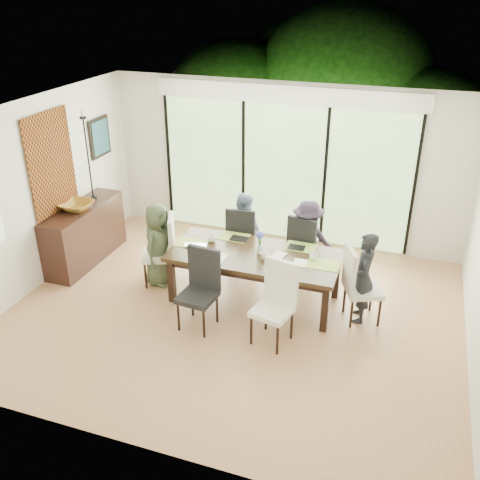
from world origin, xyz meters
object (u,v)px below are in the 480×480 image
(chair_left_end, at_px, (158,250))
(cup_a, at_px, (212,239))
(chair_far_right, at_px, (307,246))
(cup_c, at_px, (314,256))
(person_far_left, at_px, (243,231))
(person_far_right, at_px, (307,241))
(bowl, at_px, (77,206))
(sideboard, at_px, (85,234))
(person_left_end, at_px, (159,245))
(table_top, at_px, (255,256))
(chair_near_right, at_px, (272,305))
(chair_near_left, at_px, (197,291))
(vase, at_px, (260,249))
(cup_b, at_px, (263,256))
(person_right_end, at_px, (363,278))
(laptop, at_px, (195,247))
(chair_right_end, at_px, (364,284))
(chair_far_left, at_px, (244,236))

(chair_left_end, bearing_deg, cup_a, 78.40)
(chair_far_right, height_order, cup_c, chair_far_right)
(person_far_left, relative_size, person_far_right, 1.00)
(bowl, bearing_deg, cup_a, 0.32)
(bowl, bearing_deg, sideboard, 90.00)
(person_left_end, distance_m, person_far_right, 2.19)
(person_far_left, bearing_deg, person_far_right, -168.44)
(table_top, bearing_deg, cup_a, 167.91)
(cup_a, bearing_deg, chair_near_right, -40.36)
(table_top, xyz_separation_m, chair_near_left, (-0.50, -0.87, -0.17))
(vase, bearing_deg, chair_near_right, -63.94)
(chair_near_left, relative_size, cup_c, 8.87)
(chair_far_right, height_order, cup_b, chair_far_right)
(person_right_end, xyz_separation_m, sideboard, (-4.40, 0.24, -0.16))
(chair_near_left, distance_m, sideboard, 2.66)
(person_far_left, bearing_deg, cup_a, 81.37)
(chair_left_end, bearing_deg, laptop, 59.04)
(table_top, xyz_separation_m, chair_left_end, (-1.50, 0.00, -0.17))
(sideboard, distance_m, bowl, 0.54)
(bowl, bearing_deg, person_far_right, 11.29)
(vase, bearing_deg, person_far_right, 57.34)
(chair_near_right, height_order, bowl, chair_near_right)
(cup_b, bearing_deg, person_right_end, 4.30)
(cup_a, height_order, cup_b, cup_a)
(chair_right_end, distance_m, vase, 1.47)
(cup_b, relative_size, bowl, 0.20)
(chair_far_left, height_order, bowl, chair_far_left)
(person_left_end, height_order, cup_c, person_left_end)
(cup_c, bearing_deg, sideboard, 177.88)
(cup_c, bearing_deg, chair_far_right, 108.43)
(chair_near_right, xyz_separation_m, person_far_right, (0.05, 1.70, 0.09))
(vase, bearing_deg, chair_near_left, -120.87)
(person_far_left, height_order, person_far_right, same)
(person_far_left, bearing_deg, chair_near_left, 99.87)
(cup_b, bearing_deg, person_far_left, 122.83)
(table_top, height_order, laptop, laptop)
(person_right_end, bearing_deg, chair_left_end, -97.78)
(person_far_left, bearing_deg, chair_far_left, -78.44)
(chair_right_end, bearing_deg, table_top, 66.91)
(chair_far_left, xyz_separation_m, person_left_end, (-1.03, -0.85, 0.09))
(sideboard, bearing_deg, cup_a, -2.26)
(table_top, distance_m, bowl, 2.93)
(laptop, relative_size, bowl, 0.65)
(chair_far_right, distance_m, person_left_end, 2.20)
(chair_left_end, relative_size, sideboard, 0.65)
(chair_far_left, relative_size, chair_far_right, 1.00)
(vase, xyz_separation_m, cup_a, (-0.75, 0.10, -0.01))
(chair_near_left, height_order, bowl, chair_near_left)
(chair_near_left, height_order, cup_c, chair_near_left)
(person_far_left, distance_m, laptop, 1.02)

